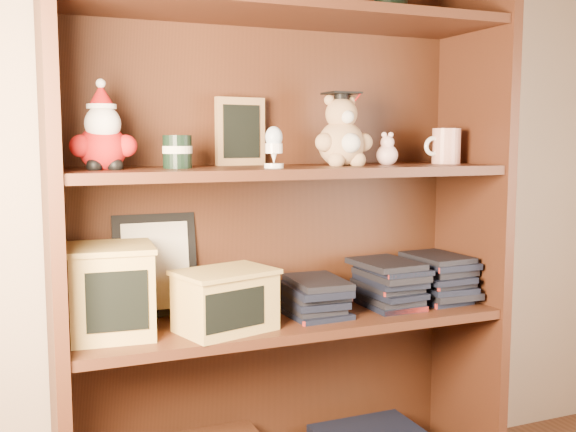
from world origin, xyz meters
name	(u,v)px	position (x,y,z in m)	size (l,w,h in m)	color
bookcase	(280,229)	(-0.08, 1.36, 0.78)	(1.20, 0.35, 1.60)	#432113
shelf_lower	(288,321)	(-0.08, 1.30, 0.54)	(1.14, 0.33, 0.02)	#432113
shelf_upper	(288,171)	(-0.08, 1.30, 0.94)	(1.14, 0.33, 0.02)	#432113
santa_plush	(103,136)	(-0.55, 1.30, 1.03)	(0.15, 0.11, 0.22)	#A50F0F
teachers_tin	(177,151)	(-0.37, 1.30, 0.99)	(0.07, 0.07, 0.08)	black
chalkboard_plaque	(240,133)	(-0.17, 1.42, 1.04)	(0.14, 0.08, 0.18)	#9E7547
egg_cup	(274,146)	(-0.15, 1.23, 1.01)	(0.05, 0.05, 0.10)	white
grad_teddy_bear	(342,137)	(0.08, 1.30, 1.03)	(0.17, 0.14, 0.20)	tan
pink_figurine	(387,152)	(0.22, 1.30, 0.99)	(0.06, 0.06, 0.09)	beige
teacher_mug	(446,146)	(0.41, 1.30, 1.00)	(0.11, 0.08, 0.10)	silver
certificate_frame	(156,265)	(-0.40, 1.44, 0.69)	(0.22, 0.06, 0.27)	black
treats_box	(111,290)	(-0.54, 1.30, 0.66)	(0.22, 0.22, 0.22)	tan
pencils_box	(225,300)	(-0.27, 1.24, 0.63)	(0.27, 0.22, 0.15)	tan
book_stack_left	(315,296)	(0.00, 1.30, 0.60)	(0.14, 0.20, 0.10)	black
book_stack_mid	(388,283)	(0.23, 1.30, 0.61)	(0.14, 0.20, 0.13)	black
book_stack_right	(437,279)	(0.39, 1.30, 0.61)	(0.14, 0.20, 0.13)	black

